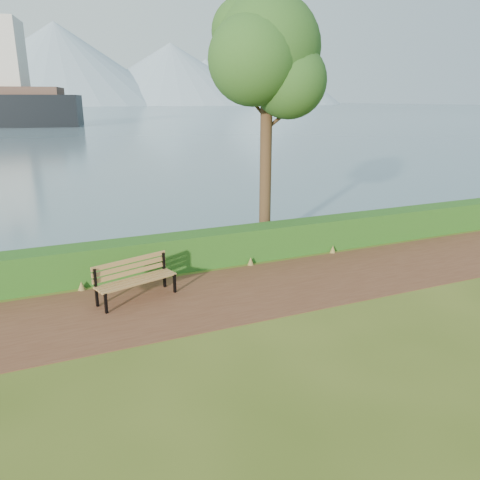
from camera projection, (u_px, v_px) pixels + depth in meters
name	position (u px, v px, depth m)	size (l,w,h in m)	color
ground	(226.00, 300.00, 11.49)	(140.00, 140.00, 0.00)	#3E5117
path	(222.00, 295.00, 11.75)	(40.00, 3.40, 0.01)	#532D1C
hedge	(193.00, 250.00, 13.63)	(32.00, 0.85, 1.00)	#174614
water	(38.00, 109.00, 239.86)	(700.00, 510.00, 0.00)	#495F76
mountains	(17.00, 68.00, 356.65)	(585.00, 190.00, 70.00)	#7F97AA
bench	(134.00, 276.00, 11.42)	(2.07, 1.14, 1.00)	black
tree	(267.00, 55.00, 14.01)	(3.92, 3.46, 8.07)	#331F14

